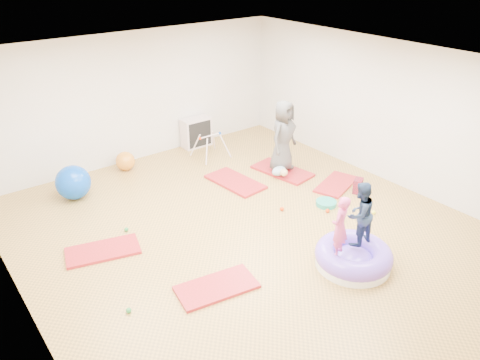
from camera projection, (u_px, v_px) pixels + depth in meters
room at (252, 158)px, 7.24m from camera, size 7.01×8.01×2.81m
gym_mat_front_left at (217, 287)px, 6.62m from camera, size 1.21×0.75×0.05m
gym_mat_mid_left at (103, 251)px, 7.40m from camera, size 1.24×0.84×0.05m
gym_mat_center_back at (235, 182)px, 9.54m from camera, size 0.74×1.31×0.05m
gym_mat_right at (336, 184)px, 9.45m from camera, size 1.19×0.86×0.04m
gym_mat_rear_right at (282, 171)px, 9.99m from camera, size 0.84×1.36×0.05m
inflatable_cushion at (353, 257)px, 7.06m from camera, size 1.17×1.17×0.37m
child_pink at (340, 224)px, 6.65m from camera, size 0.41×0.34×0.95m
child_navy at (360, 211)px, 6.89m from camera, size 0.51×0.40×1.02m
adult_caregiver at (283, 136)px, 9.67m from camera, size 0.85×0.68×1.52m
infant at (280, 171)px, 9.68m from camera, size 0.33×0.34×0.20m
ball_pit_balls at (278, 233)px, 7.84m from camera, size 4.70×2.77×0.07m
exercise_ball_blue at (73, 182)px, 8.85m from camera, size 0.66×0.66×0.66m
exercise_ball_orange at (125, 161)px, 10.02m from camera, size 0.41×0.41×0.41m
infant_play_gym at (210, 143)px, 10.52m from camera, size 0.71×0.68×0.55m
cube_shelf at (196, 132)px, 11.14m from camera, size 0.70×0.34×0.70m
balance_disc at (326, 203)px, 8.72m from camera, size 0.38×0.38×0.09m
backpack at (358, 186)px, 9.13m from camera, size 0.29×0.25×0.28m
yellow_toy at (210, 280)px, 6.77m from camera, size 0.21×0.21×0.03m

